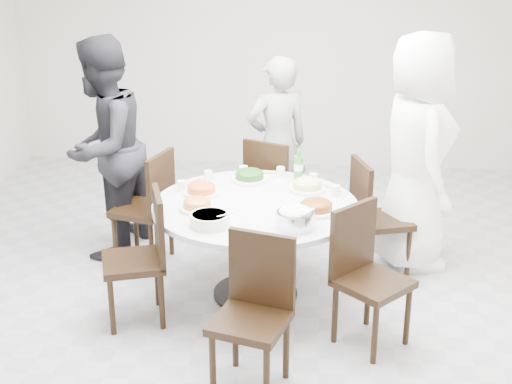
# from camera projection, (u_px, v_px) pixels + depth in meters

# --- Properties ---
(floor) EXTENTS (6.00, 6.00, 0.01)m
(floor) POSITION_uv_depth(u_px,v_px,m) (256.00, 283.00, 5.61)
(floor) COLOR #ABAAAF
(floor) RESTS_ON ground
(wall_back) EXTENTS (6.00, 0.01, 2.80)m
(wall_back) POSITION_uv_depth(u_px,v_px,m) (279.00, 44.00, 7.92)
(wall_back) COLOR beige
(wall_back) RESTS_ON ground
(wall_front) EXTENTS (6.00, 0.01, 2.80)m
(wall_front) POSITION_uv_depth(u_px,v_px,m) (175.00, 334.00, 2.32)
(wall_front) COLOR beige
(wall_front) RESTS_ON ground
(dining_table) EXTENTS (1.50, 1.50, 0.75)m
(dining_table) POSITION_uv_depth(u_px,v_px,m) (255.00, 250.00, 5.31)
(dining_table) COLOR silver
(dining_table) RESTS_ON floor
(chair_ne) EXTENTS (0.52, 0.52, 0.95)m
(chair_ne) POSITION_uv_depth(u_px,v_px,m) (382.00, 218.00, 5.63)
(chair_ne) COLOR black
(chair_ne) RESTS_ON floor
(chair_n) EXTENTS (0.56, 0.56, 0.95)m
(chair_n) POSITION_uv_depth(u_px,v_px,m) (276.00, 189.00, 6.25)
(chair_n) COLOR black
(chair_n) RESTS_ON floor
(chair_nw) EXTENTS (0.52, 0.52, 0.95)m
(chair_nw) POSITION_uv_depth(u_px,v_px,m) (142.00, 207.00, 5.85)
(chair_nw) COLOR black
(chair_nw) RESTS_ON floor
(chair_sw) EXTENTS (0.53, 0.53, 0.95)m
(chair_sw) POSITION_uv_depth(u_px,v_px,m) (133.00, 259.00, 4.94)
(chair_sw) COLOR black
(chair_sw) RESTS_ON floor
(chair_s) EXTENTS (0.52, 0.52, 0.95)m
(chair_s) POSITION_uv_depth(u_px,v_px,m) (250.00, 319.00, 4.19)
(chair_s) COLOR black
(chair_s) RESTS_ON floor
(chair_se) EXTENTS (0.59, 0.59, 0.95)m
(chair_se) POSITION_uv_depth(u_px,v_px,m) (373.00, 280.00, 4.65)
(chair_se) COLOR black
(chair_se) RESTS_ON floor
(diner_right) EXTENTS (0.77, 1.03, 1.91)m
(diner_right) POSITION_uv_depth(u_px,v_px,m) (417.00, 153.00, 5.64)
(diner_right) COLOR white
(diner_right) RESTS_ON floor
(diner_middle) EXTENTS (0.69, 0.59, 1.59)m
(diner_middle) POSITION_uv_depth(u_px,v_px,m) (277.00, 144.00, 6.41)
(diner_middle) COLOR black
(diner_middle) RESTS_ON floor
(diner_left) EXTENTS (0.89, 1.03, 1.84)m
(diner_left) POSITION_uv_depth(u_px,v_px,m) (103.00, 148.00, 5.87)
(diner_left) COLOR black
(diner_left) RESTS_ON floor
(dish_greens) EXTENTS (0.29, 0.29, 0.07)m
(dish_greens) POSITION_uv_depth(u_px,v_px,m) (250.00, 177.00, 5.61)
(dish_greens) COLOR white
(dish_greens) RESTS_ON dining_table
(dish_pale) EXTENTS (0.28, 0.28, 0.08)m
(dish_pale) POSITION_uv_depth(u_px,v_px,m) (307.00, 186.00, 5.41)
(dish_pale) COLOR white
(dish_pale) RESTS_ON dining_table
(dish_orange) EXTENTS (0.27, 0.27, 0.07)m
(dish_orange) POSITION_uv_depth(u_px,v_px,m) (202.00, 190.00, 5.33)
(dish_orange) COLOR white
(dish_orange) RESTS_ON dining_table
(dish_redbrown) EXTENTS (0.29, 0.29, 0.07)m
(dish_redbrown) POSITION_uv_depth(u_px,v_px,m) (316.00, 208.00, 5.00)
(dish_redbrown) COLOR white
(dish_redbrown) RESTS_ON dining_table
(dish_tofu) EXTENTS (0.25, 0.25, 0.06)m
(dish_tofu) POSITION_uv_depth(u_px,v_px,m) (197.00, 206.00, 5.04)
(dish_tofu) COLOR white
(dish_tofu) RESTS_ON dining_table
(rice_bowl) EXTENTS (0.26, 0.26, 0.11)m
(rice_bowl) POSITION_uv_depth(u_px,v_px,m) (295.00, 220.00, 4.75)
(rice_bowl) COLOR silver
(rice_bowl) RESTS_ON dining_table
(soup_bowl) EXTENTS (0.27, 0.27, 0.08)m
(soup_bowl) POSITION_uv_depth(u_px,v_px,m) (210.00, 220.00, 4.78)
(soup_bowl) COLOR white
(soup_bowl) RESTS_ON dining_table
(beverage_bottle) EXTENTS (0.07, 0.07, 0.25)m
(beverage_bottle) POSITION_uv_depth(u_px,v_px,m) (298.00, 165.00, 5.60)
(beverage_bottle) COLOR #3B7C31
(beverage_bottle) RESTS_ON dining_table
(tea_cups) EXTENTS (0.07, 0.07, 0.08)m
(tea_cups) POSITION_uv_depth(u_px,v_px,m) (259.00, 171.00, 5.72)
(tea_cups) COLOR white
(tea_cups) RESTS_ON dining_table
(chopsticks) EXTENTS (0.24, 0.04, 0.01)m
(chopsticks) POSITION_uv_depth(u_px,v_px,m) (266.00, 172.00, 5.82)
(chopsticks) COLOR tan
(chopsticks) RESTS_ON dining_table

